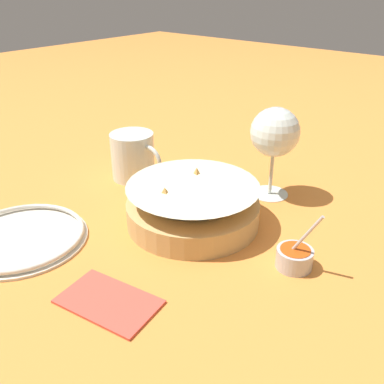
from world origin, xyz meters
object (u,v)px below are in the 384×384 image
(wine_glass, at_px, (275,135))
(beer_mug, at_px, (133,158))
(food_basket, at_px, (192,207))
(sauce_cup, at_px, (295,256))
(side_plate, at_px, (21,237))

(wine_glass, distance_m, beer_mug, 0.31)
(food_basket, xyz_separation_m, sauce_cup, (0.20, 0.01, -0.02))
(beer_mug, bearing_deg, wine_glass, 24.54)
(wine_glass, height_order, beer_mug, wine_glass)
(sauce_cup, xyz_separation_m, beer_mug, (-0.43, 0.06, 0.03))
(sauce_cup, distance_m, beer_mug, 0.43)
(food_basket, relative_size, wine_glass, 1.31)
(beer_mug, bearing_deg, sauce_cup, -8.12)
(wine_glass, bearing_deg, sauce_cup, -49.79)
(beer_mug, relative_size, side_plate, 0.60)
(sauce_cup, bearing_deg, wine_glass, 130.21)
(sauce_cup, relative_size, side_plate, 0.47)
(beer_mug, bearing_deg, food_basket, -16.66)
(wine_glass, relative_size, beer_mug, 1.36)
(food_basket, xyz_separation_m, beer_mug, (-0.22, 0.07, 0.01))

